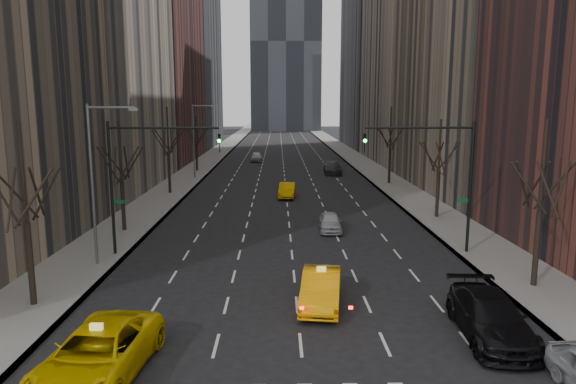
{
  "coord_description": "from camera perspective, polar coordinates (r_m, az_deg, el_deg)",
  "views": [
    {
      "loc": [
        -0.86,
        -18.4,
        9.11
      ],
      "look_at": [
        -0.2,
        14.41,
        3.5
      ],
      "focal_mm": 32.0,
      "sensor_mm": 36.0,
      "label": 1
    }
  ],
  "objects": [
    {
      "name": "bld_right_far",
      "position": [
        86.85,
        14.69,
        19.94
      ],
      "size": [
        14.0,
        28.0,
        50.0
      ],
      "primitive_type": "cube",
      "color": "tan",
      "rests_on": "ground"
    },
    {
      "name": "parked_suv_black",
      "position": [
        22.27,
        21.55,
        -12.77
      ],
      "size": [
        2.77,
        6.01,
        1.7
      ],
      "primitive_type": "imported",
      "rotation": [
        0.0,
        0.0,
        -0.07
      ],
      "color": "black",
      "rests_on": "ground"
    },
    {
      "name": "tree_rw_a",
      "position": [
        28.07,
        26.16,
        -2.05
      ],
      "size": [
        3.36,
        3.5,
        8.28
      ],
      "color": "black",
      "rests_on": "ground"
    },
    {
      "name": "ground",
      "position": [
        20.55,
        1.42,
        -16.61
      ],
      "size": [
        400.0,
        400.0,
        0.0
      ],
      "primitive_type": "plane",
      "color": "black",
      "rests_on": "ground"
    },
    {
      "name": "tree_lw_d",
      "position": [
        71.49,
        -10.15,
        5.1
      ],
      "size": [
        3.36,
        3.5,
        7.36
      ],
      "color": "black",
      "rests_on": "ground"
    },
    {
      "name": "bld_left_far",
      "position": [
        87.84,
        -15.48,
        17.8
      ],
      "size": [
        14.0,
        28.0,
        44.0
      ],
      "primitive_type": "cube",
      "color": "brown",
      "rests_on": "ground"
    },
    {
      "name": "far_taxi",
      "position": [
        50.88,
        -0.1,
        0.22
      ],
      "size": [
        1.87,
        4.52,
        1.45
      ],
      "primitive_type": "imported",
      "rotation": [
        0.0,
        0.0,
        -0.08
      ],
      "color": "#DFA504",
      "rests_on": "ground"
    },
    {
      "name": "tree_rw_b",
      "position": [
        42.74,
        16.38,
        2.06
      ],
      "size": [
        3.36,
        3.5,
        7.82
      ],
      "color": "black",
      "rests_on": "ground"
    },
    {
      "name": "silver_sedan_ahead",
      "position": [
        37.53,
        4.73,
        -3.33
      ],
      "size": [
        1.77,
        4.01,
        1.34
      ],
      "primitive_type": "imported",
      "rotation": [
        0.0,
        0.0,
        -0.05
      ],
      "color": "#A6A8AE",
      "rests_on": "ground"
    },
    {
      "name": "sidewalk_left",
      "position": [
        89.59,
        -8.46,
        3.8
      ],
      "size": [
        4.5,
        320.0,
        0.15
      ],
      "primitive_type": "cube",
      "color": "slate",
      "rests_on": "ground"
    },
    {
      "name": "far_car_white",
      "position": [
        83.6,
        -3.49,
        3.96
      ],
      "size": [
        1.96,
        4.62,
        1.56
      ],
      "primitive_type": "imported",
      "rotation": [
        0.0,
        0.0,
        -0.03
      ],
      "color": "#BCBCBC",
      "rests_on": "ground"
    },
    {
      "name": "bld_right_deep",
      "position": [
        117.28,
        10.46,
        19.31
      ],
      "size": [
        14.0,
        30.0,
        58.0
      ],
      "primitive_type": "cube",
      "color": "#5C5C60",
      "rests_on": "ground"
    },
    {
      "name": "tree_lw_b",
      "position": [
        38.45,
        -17.98,
        1.16
      ],
      "size": [
        3.36,
        3.5,
        7.82
      ],
      "color": "black",
      "rests_on": "ground"
    },
    {
      "name": "taxi_sedan",
      "position": [
        23.92,
        3.7,
        -10.62
      ],
      "size": [
        2.37,
        5.11,
        1.62
      ],
      "primitive_type": "imported",
      "rotation": [
        0.0,
        0.0,
        -0.14
      ],
      "color": "#FFA005",
      "rests_on": "ground"
    },
    {
      "name": "tree_lw_a",
      "position": [
        25.56,
        -27.01,
        -3.19
      ],
      "size": [
        3.36,
        3.5,
        8.28
      ],
      "color": "black",
      "rests_on": "ground"
    },
    {
      "name": "far_suv_grey",
      "position": [
        68.57,
        4.99,
        2.7
      ],
      "size": [
        2.43,
        5.59,
        1.6
      ],
      "primitive_type": "imported",
      "rotation": [
        0.0,
        0.0,
        -0.04
      ],
      "color": "#2F2F34",
      "rests_on": "ground"
    },
    {
      "name": "tree_lw_c",
      "position": [
        53.81,
        -13.12,
        4.04
      ],
      "size": [
        3.36,
        3.5,
        8.74
      ],
      "color": "black",
      "rests_on": "ground"
    },
    {
      "name": "taxi_suv",
      "position": [
        19.06,
        -20.42,
        -16.56
      ],
      "size": [
        3.51,
        6.51,
        1.74
      ],
      "primitive_type": "imported",
      "rotation": [
        0.0,
        0.0,
        -0.1
      ],
      "color": "#E0BB04",
      "rests_on": "ground"
    },
    {
      "name": "tree_rw_c",
      "position": [
        60.01,
        11.27,
        4.66
      ],
      "size": [
        3.36,
        3.5,
        8.74
      ],
      "color": "black",
      "rests_on": "ground"
    },
    {
      "name": "streetlight_near",
      "position": [
        30.31,
        -20.39,
        2.48
      ],
      "size": [
        2.83,
        0.22,
        9.0
      ],
      "color": "slate",
      "rests_on": "ground"
    },
    {
      "name": "sidewalk_right",
      "position": [
        89.82,
        7.27,
        3.85
      ],
      "size": [
        4.5,
        320.0,
        0.15
      ],
      "primitive_type": "cube",
      "color": "slate",
      "rests_on": "ground"
    },
    {
      "name": "traffic_mast_right",
      "position": [
        32.19,
        16.91,
        2.82
      ],
      "size": [
        6.69,
        0.39,
        8.0
      ],
      "color": "black",
      "rests_on": "ground"
    },
    {
      "name": "traffic_mast_left",
      "position": [
        31.7,
        -16.24,
        2.75
      ],
      "size": [
        6.69,
        0.39,
        8.0
      ],
      "color": "black",
      "rests_on": "ground"
    },
    {
      "name": "bld_left_deep",
      "position": [
        118.11,
        -11.9,
        19.69
      ],
      "size": [
        14.0,
        30.0,
        60.0
      ],
      "primitive_type": "cube",
      "color": "#5C5C60",
      "rests_on": "ground"
    },
    {
      "name": "streetlight_far",
      "position": [
        64.28,
        -10.14,
        6.43
      ],
      "size": [
        2.83,
        0.22,
        9.0
      ],
      "color": "slate",
      "rests_on": "ground"
    }
  ]
}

